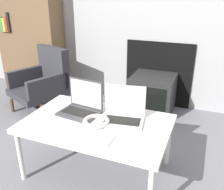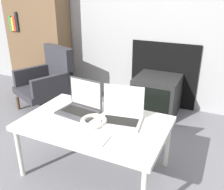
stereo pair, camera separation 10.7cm
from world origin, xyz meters
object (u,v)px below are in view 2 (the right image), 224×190
(laptop_right, at_px, (121,113))
(armchair, at_px, (50,78))
(laptop_left, at_px, (81,104))
(headphones, at_px, (94,121))
(phone, at_px, (102,140))
(tv, at_px, (157,95))

(laptop_right, xyz_separation_m, armchair, (-1.29, 0.79, -0.17))
(laptop_left, height_order, laptop_right, same)
(headphones, distance_m, phone, 0.24)
(headphones, bearing_deg, armchair, 140.94)
(laptop_left, xyz_separation_m, laptop_right, (0.34, -0.00, 0.00))
(phone, relative_size, tv, 0.29)
(laptop_right, bearing_deg, headphones, -151.54)
(phone, bearing_deg, laptop_right, 89.49)
(tv, relative_size, armchair, 0.65)
(headphones, bearing_deg, tv, 83.77)
(laptop_right, height_order, phone, laptop_right)
(laptop_left, xyz_separation_m, headphones, (0.18, -0.13, -0.04))
(tv, bearing_deg, phone, -88.93)
(laptop_left, distance_m, phone, 0.46)
(headphones, xyz_separation_m, armchair, (-1.13, 0.92, -0.13))
(armchair, bearing_deg, tv, 35.63)
(laptop_left, relative_size, tv, 0.68)
(laptop_left, height_order, armchair, armchair)
(tv, xyz_separation_m, armchair, (-1.27, -0.30, 0.11))
(tv, bearing_deg, headphones, -96.23)
(phone, bearing_deg, headphones, 131.47)
(headphones, bearing_deg, phone, -48.53)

